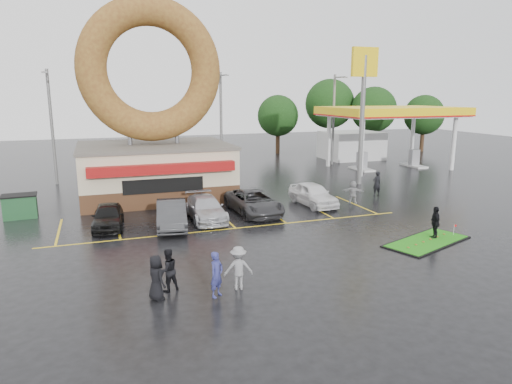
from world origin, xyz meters
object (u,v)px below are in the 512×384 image
object	(u,v)px
putting_green	(427,241)
shell_sign	(363,90)
streetlight_left	(52,124)
car_silver	(206,208)
streetlight_mid	(221,120)
car_dgrey	(172,214)
donut_shop	(154,133)
streetlight_right	(334,117)
car_black	(108,216)
car_grey	(254,202)
dumpster	(20,207)
car_white	(313,194)
person_blue	(217,274)
person_cameraman	(435,223)
gas_station	(373,128)

from	to	relation	value
putting_green	shell_sign	bearing A→B (deg)	70.96
streetlight_left	car_silver	distance (m)	17.29
streetlight_mid	car_dgrey	xyz separation A→B (m)	(-7.22, -16.20, -4.05)
donut_shop	streetlight_right	bearing A→B (deg)	25.21
donut_shop	car_black	size ratio (longest dim) A/B	3.45
car_grey	dumpster	xyz separation A→B (m)	(-13.22, 3.64, -0.06)
donut_shop	putting_green	xyz separation A→B (m)	(11.17, -14.95, -4.43)
putting_green	car_dgrey	bearing A→B (deg)	149.55
car_black	putting_green	world-z (taller)	car_black
streetlight_right	car_white	distance (m)	18.51
car_dgrey	car_silver	size ratio (longest dim) A/B	0.96
car_white	streetlight_right	bearing A→B (deg)	53.96
person_blue	dumpster	distance (m)	16.36
shell_sign	streetlight_mid	size ratio (longest dim) A/B	1.18
car_black	car_dgrey	size ratio (longest dim) A/B	0.88
streetlight_right	car_black	size ratio (longest dim) A/B	2.30
donut_shop	car_black	xyz separation A→B (m)	(-3.48, -7.24, -3.80)
streetlight_mid	car_grey	distance (m)	15.56
car_black	car_dgrey	distance (m)	3.42
person_blue	person_cameraman	world-z (taller)	person_blue
streetlight_mid	person_blue	xyz separation A→B (m)	(-7.08, -25.39, -3.95)
car_silver	person_cameraman	xyz separation A→B (m)	(9.99, -7.30, 0.16)
streetlight_right	person_cameraman	size ratio (longest dim) A/B	5.41
car_white	donut_shop	bearing A→B (deg)	142.49
car_grey	car_silver	bearing A→B (deg)	-176.13
shell_sign	person_cameraman	world-z (taller)	shell_sign
car_black	streetlight_right	bearing A→B (deg)	40.37
streetlight_right	person_cameraman	world-z (taller)	streetlight_right
dumpster	streetlight_mid	bearing A→B (deg)	32.45
streetlight_left	person_blue	size ratio (longest dim) A/B	5.39
person_cameraman	streetlight_right	bearing A→B (deg)	-175.98
gas_station	shell_sign	xyz separation A→B (m)	(-7.00, -8.94, 3.68)
donut_shop	putting_green	bearing A→B (deg)	-53.23
gas_station	car_dgrey	size ratio (longest dim) A/B	3.09
streetlight_left	streetlight_mid	xyz separation A→B (m)	(14.00, 1.00, 0.00)
donut_shop	car_silver	size ratio (longest dim) A/B	2.94
donut_shop	streetlight_right	size ratio (longest dim) A/B	1.50
putting_green	streetlight_right	bearing A→B (deg)	71.87
shell_sign	car_white	xyz separation A→B (m)	(-6.74, -5.30, -6.64)
person_blue	putting_green	bearing A→B (deg)	-27.05
person_cameraman	putting_green	distance (m)	1.12
car_white	dumpster	bearing A→B (deg)	166.93
shell_sign	car_grey	distance (m)	14.22
shell_sign	car_dgrey	world-z (taller)	shell_sign
donut_shop	car_white	bearing A→B (deg)	-34.09
streetlight_left	dumpster	size ratio (longest dim) A/B	5.00
car_dgrey	person_blue	distance (m)	9.19
person_blue	person_cameraman	size ratio (longest dim) A/B	1.00
car_dgrey	putting_green	bearing A→B (deg)	-22.45
car_white	dumpster	xyz separation A→B (m)	(-17.53, 2.98, -0.09)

